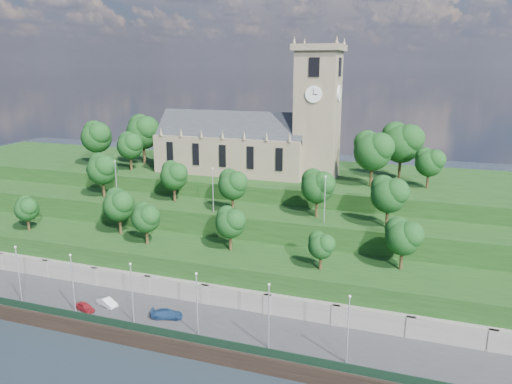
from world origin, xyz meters
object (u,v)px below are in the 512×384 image
at_px(car_right, 167,314).
at_px(car_middle, 107,302).
at_px(church, 255,138).
at_px(car_left, 85,307).

bearing_deg(car_right, car_middle, 70.88).
distance_m(car_middle, car_right, 10.37).
bearing_deg(church, car_right, -88.64).
xyz_separation_m(church, car_left, (-11.54, -42.84, -19.92)).
relative_size(car_left, car_middle, 0.93).
height_order(car_middle, car_right, car_right).
bearing_deg(church, car_left, -105.08).
xyz_separation_m(car_middle, car_right, (10.36, -0.29, 0.03)).
bearing_deg(car_middle, church, 6.23).
bearing_deg(car_left, car_right, -58.74).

